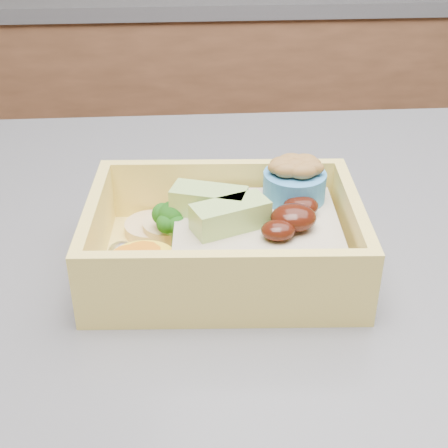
{
  "coord_description": "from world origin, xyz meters",
  "views": [
    {
      "loc": [
        -0.08,
        -0.4,
        1.19
      ],
      "look_at": [
        -0.05,
        -0.01,
        0.96
      ],
      "focal_mm": 50.0,
      "sensor_mm": 36.0,
      "label": 1
    }
  ],
  "objects": [
    {
      "name": "bento_box",
      "position": [
        -0.05,
        -0.0,
        0.95
      ],
      "size": [
        0.21,
        0.15,
        0.07
      ],
      "rotation": [
        0.0,
        0.0,
        -0.06
      ],
      "color": "#F9DA66",
      "rests_on": "island"
    }
  ]
}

